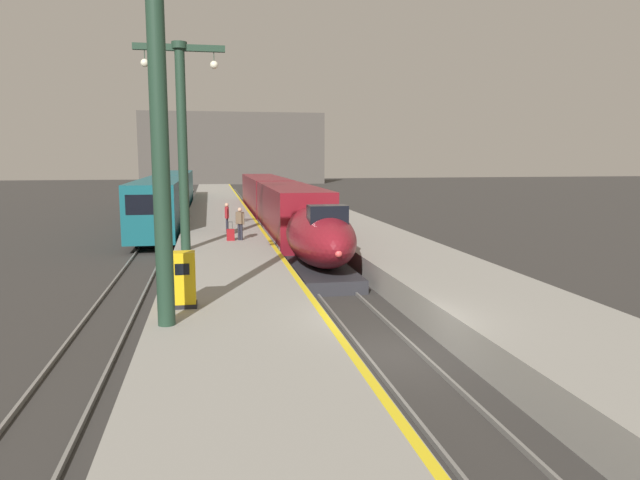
% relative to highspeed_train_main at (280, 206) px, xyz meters
% --- Properties ---
extents(ground_plane, '(260.00, 260.00, 0.00)m').
position_rel_highspeed_train_main_xyz_m(ground_plane, '(0.00, -25.67, -1.92)').
color(ground_plane, '#33302D').
extents(platform_left, '(4.80, 110.00, 1.05)m').
position_rel_highspeed_train_main_xyz_m(platform_left, '(-4.05, -0.92, -1.39)').
color(platform_left, gray).
rests_on(platform_left, ground).
extents(platform_right, '(4.80, 110.00, 1.05)m').
position_rel_highspeed_train_main_xyz_m(platform_right, '(4.05, -0.92, -1.39)').
color(platform_right, gray).
rests_on(platform_right, ground).
extents(platform_left_safety_stripe, '(0.20, 107.80, 0.01)m').
position_rel_highspeed_train_main_xyz_m(platform_left_safety_stripe, '(-1.77, -0.92, -0.86)').
color(platform_left_safety_stripe, yellow).
rests_on(platform_left_safety_stripe, platform_left).
extents(rail_main_left, '(0.08, 110.00, 0.12)m').
position_rel_highspeed_train_main_xyz_m(rail_main_left, '(-0.75, 1.83, -1.86)').
color(rail_main_left, slate).
rests_on(rail_main_left, ground).
extents(rail_main_right, '(0.08, 110.00, 0.12)m').
position_rel_highspeed_train_main_xyz_m(rail_main_right, '(0.75, 1.83, -1.86)').
color(rail_main_right, slate).
rests_on(rail_main_right, ground).
extents(rail_secondary_left, '(0.08, 110.00, 0.12)m').
position_rel_highspeed_train_main_xyz_m(rail_secondary_left, '(-8.85, 1.83, -1.86)').
color(rail_secondary_left, slate).
rests_on(rail_secondary_left, ground).
extents(rail_secondary_right, '(0.08, 110.00, 0.12)m').
position_rel_highspeed_train_main_xyz_m(rail_secondary_right, '(-7.35, 1.83, -1.86)').
color(rail_secondary_right, slate).
rests_on(rail_secondary_right, ground).
extents(highspeed_train_main, '(2.92, 39.16, 3.60)m').
position_rel_highspeed_train_main_xyz_m(highspeed_train_main, '(0.00, 0.00, 0.00)').
color(highspeed_train_main, maroon).
rests_on(highspeed_train_main, ground).
extents(regional_train_adjacent, '(2.85, 36.60, 3.80)m').
position_rel_highspeed_train_main_xyz_m(regional_train_adjacent, '(-8.10, 10.50, 0.21)').
color(regional_train_adjacent, '#145660').
rests_on(regional_train_adjacent, ground).
extents(station_column_near, '(4.00, 0.68, 10.35)m').
position_rel_highspeed_train_main_xyz_m(station_column_near, '(-5.90, -25.32, 5.28)').
color(station_column_near, '#1E3828').
rests_on(station_column_near, platform_left).
extents(station_column_mid, '(4.00, 0.68, 9.30)m').
position_rel_highspeed_train_main_xyz_m(station_column_mid, '(-5.90, -12.89, 4.72)').
color(station_column_mid, '#1E3828').
rests_on(station_column_mid, platform_left).
extents(passenger_near_edge, '(0.43, 0.43, 1.69)m').
position_rel_highspeed_train_main_xyz_m(passenger_near_edge, '(-3.25, -10.19, 0.12)').
color(passenger_near_edge, '#23232D').
rests_on(passenger_near_edge, platform_left).
extents(passenger_mid_platform, '(0.24, 0.57, 1.69)m').
position_rel_highspeed_train_main_xyz_m(passenger_mid_platform, '(-3.83, -7.09, 0.12)').
color(passenger_mid_platform, '#23232D').
rests_on(passenger_mid_platform, platform_left).
extents(rolling_suitcase, '(0.40, 0.22, 0.98)m').
position_rel_highspeed_train_main_xyz_m(rolling_suitcase, '(-3.75, -10.29, -0.56)').
color(rolling_suitcase, maroon).
rests_on(rolling_suitcase, platform_left).
extents(ticket_machine_yellow, '(0.76, 0.62, 1.60)m').
position_rel_highspeed_train_main_xyz_m(ticket_machine_yellow, '(-5.55, -23.55, -0.13)').
color(ticket_machine_yellow, yellow).
rests_on(ticket_machine_yellow, platform_left).
extents(terminus_back_wall, '(36.00, 2.00, 14.00)m').
position_rel_highspeed_train_main_xyz_m(terminus_back_wall, '(0.00, 76.33, 5.08)').
color(terminus_back_wall, '#4C4742').
rests_on(terminus_back_wall, ground).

